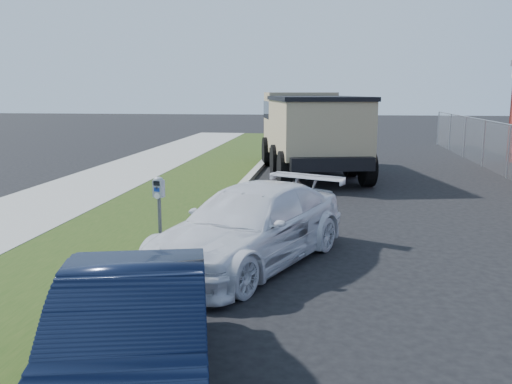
# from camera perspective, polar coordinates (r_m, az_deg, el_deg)

# --- Properties ---
(ground) EXTENTS (120.00, 120.00, 0.00)m
(ground) POSITION_cam_1_polar(r_m,az_deg,el_deg) (9.56, 7.62, -7.20)
(ground) COLOR black
(ground) RESTS_ON ground
(streetside) EXTENTS (6.12, 50.00, 0.15)m
(streetside) POSITION_cam_1_polar(r_m,az_deg,el_deg) (12.71, -18.37, -2.87)
(streetside) COLOR gray
(streetside) RESTS_ON ground
(parking_meter) EXTENTS (0.21, 0.17, 1.35)m
(parking_meter) POSITION_cam_1_polar(r_m,az_deg,el_deg) (9.36, -10.18, -0.66)
(parking_meter) COLOR #3F4247
(parking_meter) RESTS_ON ground
(white_wagon) EXTENTS (3.54, 4.87, 1.31)m
(white_wagon) POSITION_cam_1_polar(r_m,az_deg,el_deg) (9.24, -0.33, -3.49)
(white_wagon) COLOR white
(white_wagon) RESTS_ON ground
(navy_sedan) EXTENTS (2.27, 4.09, 1.28)m
(navy_sedan) POSITION_cam_1_polar(r_m,az_deg,el_deg) (5.28, -12.83, -15.06)
(navy_sedan) COLOR black
(navy_sedan) RESTS_ON ground
(dump_truck) EXTENTS (4.21, 7.70, 2.86)m
(dump_truck) POSITION_cam_1_polar(r_m,az_deg,el_deg) (19.52, 5.66, 6.71)
(dump_truck) COLOR black
(dump_truck) RESTS_ON ground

